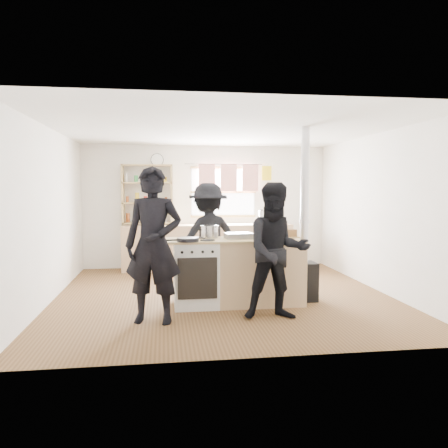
{
  "coord_description": "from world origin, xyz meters",
  "views": [
    {
      "loc": [
        -0.88,
        -6.5,
        1.64
      ],
      "look_at": [
        0.01,
        -0.1,
        1.1
      ],
      "focal_mm": 35.0,
      "sensor_mm": 36.0,
      "label": 1
    }
  ],
  "objects_px": {
    "roast_tray": "(239,235)",
    "person_near_right": "(277,251)",
    "stockpot_stove": "(210,232)",
    "flue_heater": "(304,257)",
    "stockpot_counter": "(269,231)",
    "bread_board": "(288,234)",
    "person_near_left": "(153,245)",
    "thermos": "(261,217)",
    "skillet_greens": "(188,239)",
    "cooking_island": "(238,272)",
    "person_far": "(208,237)"
  },
  "relations": [
    {
      "from": "roast_tray",
      "to": "person_near_right",
      "type": "height_order",
      "value": "person_near_right"
    },
    {
      "from": "stockpot_stove",
      "to": "flue_heater",
      "type": "bearing_deg",
      "value": -2.31
    },
    {
      "from": "stockpot_counter",
      "to": "flue_heater",
      "type": "bearing_deg",
      "value": 13.07
    },
    {
      "from": "bread_board",
      "to": "person_near_left",
      "type": "distance_m",
      "value": 1.98
    },
    {
      "from": "roast_tray",
      "to": "stockpot_counter",
      "type": "distance_m",
      "value": 0.44
    },
    {
      "from": "thermos",
      "to": "bread_board",
      "type": "xyz_separation_m",
      "value": [
        -0.24,
        -2.79,
        -0.06
      ]
    },
    {
      "from": "skillet_greens",
      "to": "person_near_left",
      "type": "relative_size",
      "value": 0.17
    },
    {
      "from": "cooking_island",
      "to": "person_near_right",
      "type": "relative_size",
      "value": 1.16
    },
    {
      "from": "bread_board",
      "to": "person_near_left",
      "type": "height_order",
      "value": "person_near_left"
    },
    {
      "from": "flue_heater",
      "to": "stockpot_counter",
      "type": "bearing_deg",
      "value": -166.93
    },
    {
      "from": "roast_tray",
      "to": "cooking_island",
      "type": "bearing_deg",
      "value": -111.97
    },
    {
      "from": "thermos",
      "to": "person_near_left",
      "type": "relative_size",
      "value": 0.15
    },
    {
      "from": "bread_board",
      "to": "flue_heater",
      "type": "distance_m",
      "value": 0.45
    },
    {
      "from": "stockpot_counter",
      "to": "person_near_right",
      "type": "height_order",
      "value": "person_near_right"
    },
    {
      "from": "thermos",
      "to": "person_near_left",
      "type": "xyz_separation_m",
      "value": [
        -2.11,
        -3.44,
        -0.09
      ]
    },
    {
      "from": "stockpot_counter",
      "to": "person_near_left",
      "type": "xyz_separation_m",
      "value": [
        -1.59,
        -0.64,
        -0.09
      ]
    },
    {
      "from": "person_far",
      "to": "person_near_right",
      "type": "bearing_deg",
      "value": 95.49
    },
    {
      "from": "person_near_left",
      "to": "person_far",
      "type": "height_order",
      "value": "person_near_left"
    },
    {
      "from": "flue_heater",
      "to": "person_near_left",
      "type": "distance_m",
      "value": 2.29
    },
    {
      "from": "cooking_island",
      "to": "person_near_right",
      "type": "distance_m",
      "value": 0.91
    },
    {
      "from": "cooking_island",
      "to": "bread_board",
      "type": "height_order",
      "value": "bread_board"
    },
    {
      "from": "thermos",
      "to": "roast_tray",
      "type": "xyz_separation_m",
      "value": [
        -0.94,
        -2.74,
        -0.06
      ]
    },
    {
      "from": "bread_board",
      "to": "person_near_left",
      "type": "relative_size",
      "value": 0.17
    },
    {
      "from": "flue_heater",
      "to": "person_near_right",
      "type": "relative_size",
      "value": 1.47
    },
    {
      "from": "person_near_left",
      "to": "person_near_right",
      "type": "relative_size",
      "value": 1.11
    },
    {
      "from": "stockpot_stove",
      "to": "flue_heater",
      "type": "xyz_separation_m",
      "value": [
        1.37,
        -0.06,
        -0.38
      ]
    },
    {
      "from": "cooking_island",
      "to": "flue_heater",
      "type": "distance_m",
      "value": 1.0
    },
    {
      "from": "flue_heater",
      "to": "person_near_left",
      "type": "bearing_deg",
      "value": -160.33
    },
    {
      "from": "stockpot_stove",
      "to": "flue_heater",
      "type": "relative_size",
      "value": 0.1
    },
    {
      "from": "thermos",
      "to": "person_near_right",
      "type": "relative_size",
      "value": 0.16
    },
    {
      "from": "thermos",
      "to": "person_near_left",
      "type": "bearing_deg",
      "value": -121.52
    },
    {
      "from": "bread_board",
      "to": "cooking_island",
      "type": "bearing_deg",
      "value": 178.79
    },
    {
      "from": "thermos",
      "to": "roast_tray",
      "type": "bearing_deg",
      "value": -108.99
    },
    {
      "from": "roast_tray",
      "to": "stockpot_stove",
      "type": "xyz_separation_m",
      "value": [
        -0.4,
        0.13,
        0.05
      ]
    },
    {
      "from": "roast_tray",
      "to": "stockpot_counter",
      "type": "height_order",
      "value": "stockpot_counter"
    },
    {
      "from": "thermos",
      "to": "person_far",
      "type": "distance_m",
      "value": 2.3
    },
    {
      "from": "cooking_island",
      "to": "flue_heater",
      "type": "height_order",
      "value": "flue_heater"
    },
    {
      "from": "thermos",
      "to": "flue_heater",
      "type": "bearing_deg",
      "value": -89.38
    },
    {
      "from": "bread_board",
      "to": "person_far",
      "type": "bearing_deg",
      "value": 139.65
    },
    {
      "from": "person_near_right",
      "to": "person_far",
      "type": "height_order",
      "value": "person_far"
    },
    {
      "from": "skillet_greens",
      "to": "bread_board",
      "type": "relative_size",
      "value": 1.0
    },
    {
      "from": "roast_tray",
      "to": "bread_board",
      "type": "xyz_separation_m",
      "value": [
        0.7,
        -0.04,
        0.01
      ]
    },
    {
      "from": "cooking_island",
      "to": "person_far",
      "type": "distance_m",
      "value": 1.01
    },
    {
      "from": "flue_heater",
      "to": "person_near_left",
      "type": "xyz_separation_m",
      "value": [
        -2.14,
        -0.76,
        0.3
      ]
    },
    {
      "from": "cooking_island",
      "to": "person_far",
      "type": "bearing_deg",
      "value": 110.8
    },
    {
      "from": "thermos",
      "to": "skillet_greens",
      "type": "height_order",
      "value": "thermos"
    },
    {
      "from": "stockpot_counter",
      "to": "person_far",
      "type": "xyz_separation_m",
      "value": [
        -0.77,
        0.9,
        -0.18
      ]
    },
    {
      "from": "skillet_greens",
      "to": "person_near_right",
      "type": "bearing_deg",
      "value": -25.53
    },
    {
      "from": "stockpot_stove",
      "to": "bread_board",
      "type": "distance_m",
      "value": 1.11
    },
    {
      "from": "cooking_island",
      "to": "person_near_right",
      "type": "height_order",
      "value": "person_near_right"
    }
  ]
}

